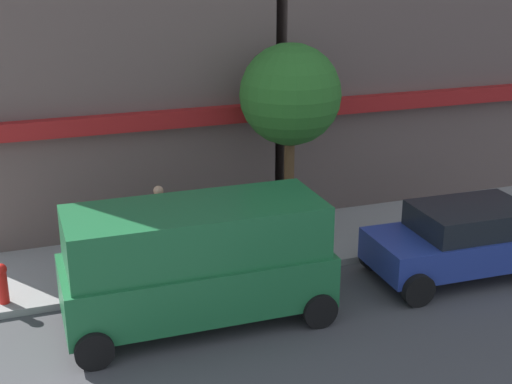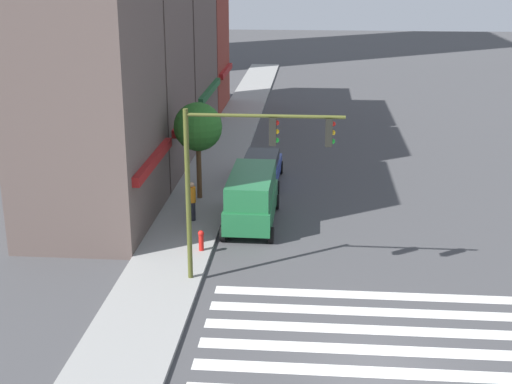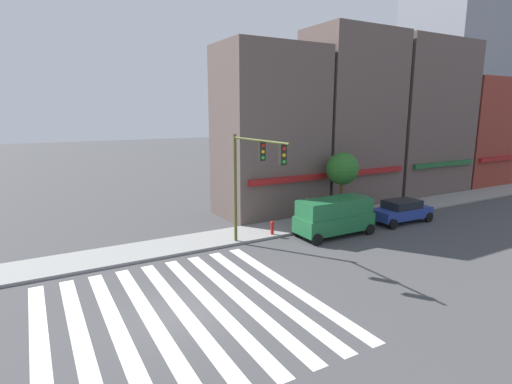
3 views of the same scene
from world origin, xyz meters
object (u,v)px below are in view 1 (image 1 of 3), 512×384
at_px(sedan_blue, 469,238).
at_px(pedestrian_orange_vest, 160,222).
at_px(fire_hydrant, 2,282).
at_px(van_green, 197,259).
at_px(street_tree, 290,96).

xyz_separation_m(sedan_blue, pedestrian_orange_vest, (-6.22, 2.61, 0.23)).
distance_m(sedan_blue, fire_hydrant, 9.73).
distance_m(van_green, street_tree, 4.73).
distance_m(van_green, sedan_blue, 6.10).
height_order(sedan_blue, fire_hydrant, sedan_blue).
distance_m(sedan_blue, street_tree, 5.02).
bearing_deg(sedan_blue, fire_hydrant, 171.37).
height_order(sedan_blue, pedestrian_orange_vest, pedestrian_orange_vest).
xyz_separation_m(sedan_blue, fire_hydrant, (-9.58, 1.70, -0.23)).
relative_size(fire_hydrant, street_tree, 0.18).
height_order(fire_hydrant, street_tree, street_tree).
bearing_deg(street_tree, sedan_blue, -42.25).
height_order(van_green, street_tree, street_tree).
bearing_deg(van_green, street_tree, 43.46).
bearing_deg(van_green, fire_hydrant, 154.48).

